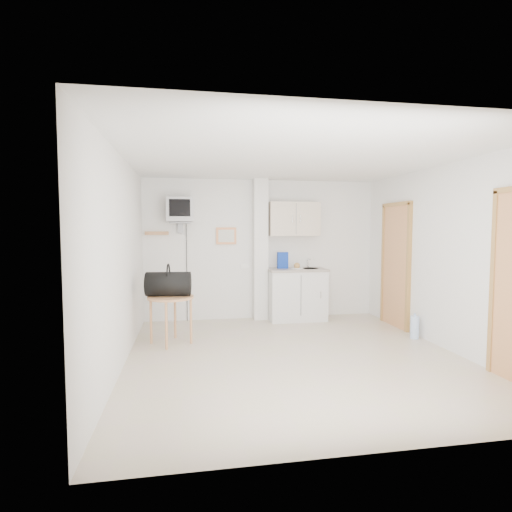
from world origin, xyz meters
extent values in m
plane|color=#C0AE99|center=(0.00, 0.00, 0.00)|extent=(4.50, 4.50, 0.00)
cube|color=white|center=(0.00, 2.25, 1.25)|extent=(4.20, 0.04, 2.50)
cube|color=white|center=(0.00, -2.25, 1.25)|extent=(4.20, 0.04, 2.50)
cube|color=white|center=(-2.10, 0.00, 1.25)|extent=(0.04, 4.50, 2.50)
cube|color=white|center=(2.10, 0.00, 1.25)|extent=(0.04, 4.50, 2.50)
cube|color=white|center=(0.00, 0.00, 2.50)|extent=(4.20, 4.50, 0.04)
cube|color=white|center=(-0.05, 2.14, 1.25)|extent=(0.25, 0.22, 2.50)
cube|color=#EB9158|center=(-0.65, 2.23, 1.50)|extent=(0.36, 0.03, 0.30)
cube|color=silver|center=(-0.65, 2.22, 1.50)|extent=(0.28, 0.01, 0.22)
cube|color=tan|center=(-1.85, 2.22, 1.55)|extent=(0.40, 0.05, 0.06)
cube|color=white|center=(-0.32, 2.24, 0.95)|extent=(0.15, 0.02, 0.08)
cylinder|color=tan|center=(-2.00, 2.16, 1.54)|extent=(0.02, 0.08, 0.02)
cylinder|color=tan|center=(-1.70, 2.16, 1.54)|extent=(0.02, 0.08, 0.02)
cube|color=olive|center=(2.08, 1.25, 1.00)|extent=(0.04, 0.75, 2.00)
cube|color=olive|center=(2.07, 1.25, 1.00)|extent=(0.06, 0.87, 2.06)
cube|color=silver|center=(0.58, 1.98, 0.44)|extent=(1.00, 0.55, 0.88)
cube|color=gray|center=(0.58, 1.98, 0.90)|extent=(1.03, 0.58, 0.04)
cylinder|color=#B7B7BA|center=(0.83, 1.98, 0.90)|extent=(0.30, 0.30, 0.05)
cylinder|color=#B7B7BA|center=(0.83, 2.12, 1.00)|extent=(0.02, 0.02, 0.16)
cylinder|color=#B7B7BA|center=(0.83, 2.06, 1.07)|extent=(0.02, 0.13, 0.02)
cube|color=beige|center=(0.55, 2.09, 1.80)|extent=(0.90, 0.32, 0.60)
cube|color=#0D2E98|center=(0.34, 2.04, 1.06)|extent=(0.19, 0.07, 0.29)
cylinder|color=white|center=(0.58, 1.95, 0.93)|extent=(0.22, 0.22, 0.01)
sphere|color=tan|center=(0.58, 1.95, 0.97)|extent=(0.11, 0.11, 0.11)
cube|color=slate|center=(-1.45, 2.09, 1.73)|extent=(0.36, 0.32, 0.02)
cube|color=slate|center=(-1.45, 2.22, 1.65)|extent=(0.10, 0.06, 0.20)
cube|color=#AFAEB1|center=(-1.45, 2.02, 1.95)|extent=(0.44, 0.42, 0.40)
cube|color=black|center=(-1.45, 1.80, 1.97)|extent=(0.34, 0.02, 0.28)
cylinder|color=black|center=(-1.35, 2.23, 0.86)|extent=(0.01, 0.01, 1.73)
cylinder|color=tan|center=(-1.58, 0.84, 0.66)|extent=(0.65, 0.65, 0.03)
cylinder|color=tan|center=(-1.30, 0.79, 0.32)|extent=(0.04, 0.04, 0.65)
cylinder|color=tan|center=(-1.53, 1.12, 0.32)|extent=(0.04, 0.04, 0.65)
cylinder|color=tan|center=(-1.86, 0.89, 0.32)|extent=(0.04, 0.04, 0.65)
cylinder|color=tan|center=(-1.63, 0.56, 0.32)|extent=(0.04, 0.04, 0.65)
cylinder|color=black|center=(-1.61, 0.87, 0.85)|extent=(0.65, 0.40, 0.34)
torus|color=black|center=(-1.61, 0.87, 1.01)|extent=(0.05, 0.26, 0.26)
cylinder|color=#B0CCF7|center=(1.98, 0.49, 0.17)|extent=(0.13, 0.13, 0.33)
cylinder|color=#B0CCF7|center=(1.98, 0.49, 0.36)|extent=(0.04, 0.04, 0.04)
camera|label=1|loc=(-1.34, -4.86, 1.64)|focal=28.00mm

